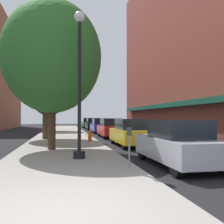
{
  "coord_description": "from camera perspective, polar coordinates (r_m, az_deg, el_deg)",
  "views": [
    {
      "loc": [
        -0.05,
        -4.39,
        1.76
      ],
      "look_at": [
        3.87,
        15.44,
        2.18
      ],
      "focal_mm": 39.89,
      "sensor_mm": 36.0,
      "label": 1
    }
  ],
  "objects": [
    {
      "name": "parking_meter_far",
      "position": [
        22.44,
        -5.81,
        -3.26
      ],
      "size": [
        0.14,
        0.09,
        1.31
      ],
      "color": "slate",
      "rests_on": "sidewalk_slab"
    },
    {
      "name": "building_right_brick",
      "position": [
        32.02,
        18.39,
        17.32
      ],
      "size": [
        6.8,
        40.0,
        23.84
      ],
      "color": "brown",
      "rests_on": "ground"
    },
    {
      "name": "car_silver",
      "position": [
        9.33,
        14.73,
        -7.01
      ],
      "size": [
        1.8,
        4.3,
        1.66
      ],
      "rotation": [
        0.0,
        0.0,
        -0.04
      ],
      "color": "black",
      "rests_on": "ground"
    },
    {
      "name": "sidewalk_slab",
      "position": [
        23.45,
        -11.07,
        -5.33
      ],
      "size": [
        4.8,
        50.0,
        0.12
      ],
      "primitive_type": "cube",
      "color": "gray",
      "rests_on": "ground"
    },
    {
      "name": "ground_plane",
      "position": [
        22.82,
        -0.92,
        -5.62
      ],
      "size": [
        90.0,
        90.0,
        0.0
      ],
      "primitive_type": "plane",
      "color": "black"
    },
    {
      "name": "car_yellow",
      "position": [
        15.23,
        4.28,
        -4.78
      ],
      "size": [
        1.8,
        4.3,
        1.66
      ],
      "rotation": [
        0.0,
        0.0,
        -0.01
      ],
      "color": "black",
      "rests_on": "ground"
    },
    {
      "name": "parking_meter_near",
      "position": [
        8.08,
        3.97,
        -6.96
      ],
      "size": [
        0.14,
        0.09,
        1.31
      ],
      "color": "slate",
      "rests_on": "sidewalk_slab"
    },
    {
      "name": "lamppost",
      "position": [
        10.11,
        -7.48,
        7.01
      ],
      "size": [
        0.48,
        0.48,
        5.9
      ],
      "color": "black",
      "rests_on": "sidewalk_slab"
    },
    {
      "name": "tree_near",
      "position": [
        30.94,
        -14.19,
        4.03
      ],
      "size": [
        4.55,
        4.55,
        7.07
      ],
      "color": "#422D1E",
      "rests_on": "sidewalk_slab"
    },
    {
      "name": "tree_mid",
      "position": [
        13.47,
        -13.57,
        12.2
      ],
      "size": [
        5.06,
        5.06,
        7.67
      ],
      "color": "#422D1E",
      "rests_on": "sidewalk_slab"
    },
    {
      "name": "car_blue",
      "position": [
        27.67,
        -2.76,
        -3.17
      ],
      "size": [
        1.8,
        4.3,
        1.66
      ],
      "rotation": [
        0.0,
        0.0,
        -0.01
      ],
      "color": "black",
      "rests_on": "ground"
    },
    {
      "name": "car_red",
      "position": [
        21.49,
        -0.3,
        -3.74
      ],
      "size": [
        1.8,
        4.3,
        1.66
      ],
      "rotation": [
        0.0,
        0.0,
        0.01
      ],
      "color": "black",
      "rests_on": "ground"
    },
    {
      "name": "car_green",
      "position": [
        41.31,
        -5.55,
        -2.51
      ],
      "size": [
        1.8,
        4.3,
        1.66
      ],
      "rotation": [
        0.0,
        0.0,
        -0.02
      ],
      "color": "black",
      "rests_on": "ground"
    },
    {
      "name": "fire_hydrant",
      "position": [
        16.93,
        -5.07,
        -5.4
      ],
      "size": [
        0.33,
        0.26,
        0.79
      ],
      "color": "#E05614",
      "rests_on": "sidewalk_slab"
    },
    {
      "name": "car_black",
      "position": [
        34.43,
        -4.42,
        -2.78
      ],
      "size": [
        1.8,
        4.3,
        1.66
      ],
      "rotation": [
        0.0,
        0.0,
        0.02
      ],
      "color": "black",
      "rests_on": "ground"
    },
    {
      "name": "tree_far",
      "position": [
        19.85,
        -15.01,
        8.0
      ],
      "size": [
        4.58,
        4.58,
        7.45
      ],
      "color": "#4C3823",
      "rests_on": "sidewalk_slab"
    }
  ]
}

